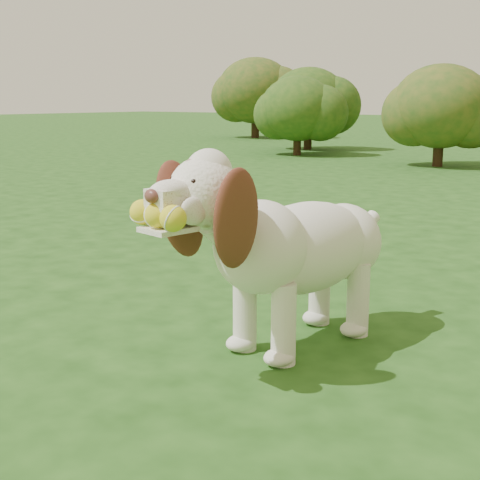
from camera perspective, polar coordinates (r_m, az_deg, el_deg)
The scene contains 6 objects.
ground at distance 3.23m, azimuth 13.78°, elevation -7.43°, with size 80.00×80.00×0.00m, color #1A4012.
dog at distance 2.79m, azimuth 4.05°, elevation -0.18°, with size 0.61×1.35×0.88m.
shrub_a at distance 12.86m, azimuth 4.95°, elevation 11.10°, with size 1.43×1.43×1.48m.
shrub_b at distance 11.09m, azimuth 16.77°, elevation 10.86°, with size 1.54×1.54×1.59m.
shrub_g at distance 18.65m, azimuth 1.32°, elevation 12.62°, with size 2.09×2.09×2.17m.
shrub_e at distance 14.38m, azimuth 5.87°, elevation 11.70°, with size 1.65×1.65×1.71m.
Camera 1 is at (1.11, -2.84, 1.05)m, focal length 50.00 mm.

